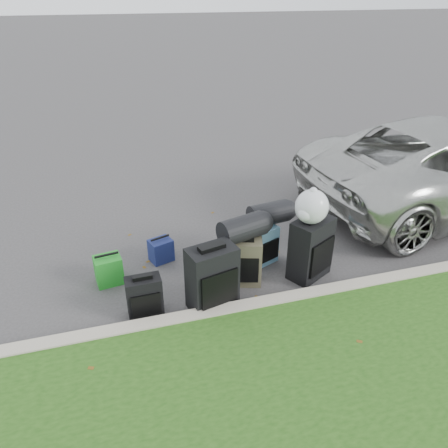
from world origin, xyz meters
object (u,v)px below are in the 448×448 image
object	(u,v)px
suitcase_teal	(264,245)
suitcase_large_black_left	(212,278)
suitcase_small_black	(144,297)
tote_navy	(161,250)
suitcase_large_black_right	(311,249)
tote_green	(109,270)
suitcase_olive	(243,261)

from	to	relation	value
suitcase_teal	suitcase_large_black_left	bearing A→B (deg)	-164.31
suitcase_small_black	tote_navy	distance (m)	1.14
suitcase_teal	suitcase_large_black_right	bearing A→B (deg)	-67.66
suitcase_large_black_right	suitcase_teal	bearing A→B (deg)	106.88
suitcase_large_black_left	suitcase_large_black_right	size ratio (longest dim) A/B	0.98
suitcase_small_black	tote_navy	xyz separation A→B (m)	(0.35, 1.08, -0.09)
suitcase_large_black_right	tote_green	size ratio (longest dim) A/B	2.19
suitcase_small_black	suitcase_olive	size ratio (longest dim) A/B	0.81
suitcase_small_black	tote_green	distance (m)	0.84
suitcase_teal	tote_green	distance (m)	2.06
suitcase_teal	tote_navy	bearing A→B (deg)	139.55
suitcase_olive	tote_green	world-z (taller)	suitcase_olive
suitcase_large_black_right	tote_green	distance (m)	2.59
tote_navy	suitcase_small_black	bearing A→B (deg)	-126.84
suitcase_olive	suitcase_large_black_right	distance (m)	0.88
suitcase_large_black_left	tote_navy	xyz separation A→B (m)	(-0.43, 1.15, -0.24)
suitcase_small_black	suitcase_large_black_left	world-z (taller)	suitcase_large_black_left
suitcase_small_black	suitcase_teal	world-z (taller)	suitcase_teal
suitcase_olive	tote_navy	xyz separation A→B (m)	(-0.93, 0.79, -0.15)
suitcase_small_black	suitcase_large_black_left	xyz separation A→B (m)	(0.78, -0.07, 0.15)
suitcase_large_black_right	suitcase_large_black_left	bearing A→B (deg)	162.58
suitcase_small_black	tote_green	xyz separation A→B (m)	(-0.36, 0.75, -0.06)
suitcase_teal	tote_green	xyz separation A→B (m)	(-2.05, 0.11, -0.08)
tote_green	tote_navy	bearing A→B (deg)	16.20
suitcase_small_black	suitcase_large_black_right	distance (m)	2.16
suitcase_olive	tote_navy	distance (m)	1.23
tote_navy	suitcase_olive	bearing A→B (deg)	-59.14
suitcase_olive	suitcase_teal	bearing A→B (deg)	58.43
suitcase_large_black_left	suitcase_teal	xyz separation A→B (m)	(0.91, 0.72, -0.13)
suitcase_large_black_left	suitcase_olive	size ratio (longest dim) A/B	1.29
suitcase_olive	tote_navy	world-z (taller)	suitcase_olive
suitcase_large_black_left	suitcase_teal	size ratio (longest dim) A/B	1.50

